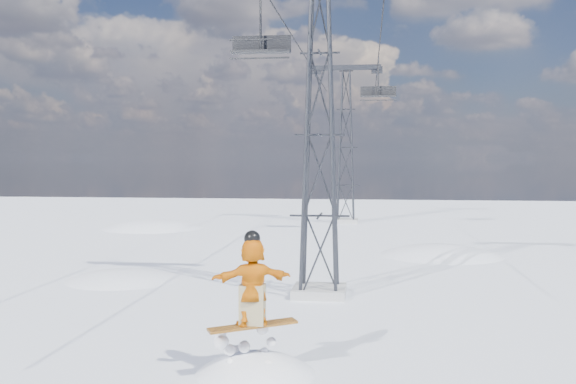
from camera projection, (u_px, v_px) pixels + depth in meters
name	position (u px, v px, depth m)	size (l,w,h in m)	color
ground	(256.00, 371.00, 14.16)	(120.00, 120.00, 0.00)	white
lift_tower_near	(320.00, 136.00, 21.70)	(5.20, 1.80, 11.43)	#999999
lift_tower_far	(346.00, 148.00, 46.47)	(5.20, 1.80, 11.43)	#999999
haul_cables	(337.00, 38.00, 32.81)	(4.46, 51.00, 0.06)	black
lift_chair_near	(261.00, 46.00, 22.89)	(2.13, 0.61, 2.64)	black
lift_chair_mid	(378.00, 92.00, 38.80)	(2.16, 0.62, 2.67)	black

